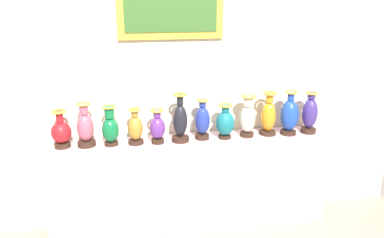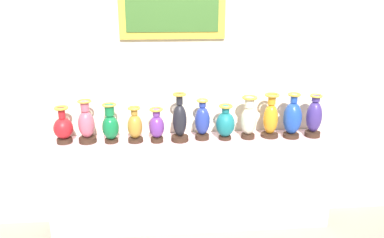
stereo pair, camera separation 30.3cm
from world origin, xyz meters
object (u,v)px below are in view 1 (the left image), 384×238
vase_violet (157,127)px  vase_ochre (135,128)px  vase_cobalt (202,121)px  vase_teal (225,123)px  vase_onyx (180,122)px  vase_emerald (110,128)px  vase_indigo (310,114)px  vase_crimson (61,132)px  vase_rose (85,128)px  vase_amber (269,116)px  vase_sapphire (289,115)px  vase_ivory (248,117)px

vase_violet → vase_ochre: bearing=174.2°
vase_ochre → vase_violet: size_ratio=1.03×
vase_cobalt → vase_teal: 0.21m
vase_violet → vase_onyx: vase_onyx is taller
vase_emerald → vase_indigo: bearing=-0.2°
vase_teal → vase_crimson: bearing=178.6°
vase_cobalt → vase_teal: (0.20, -0.02, -0.02)m
vase_rose → vase_violet: size_ratio=1.24×
vase_violet → vase_cobalt: (0.41, 0.03, 0.02)m
vase_emerald → vase_amber: vase_amber is taller
vase_onyx → vase_sapphire: (1.02, -0.00, 0.00)m
vase_rose → vase_teal: bearing=-1.4°
vase_violet → vase_teal: (0.61, 0.01, 0.00)m
vase_rose → vase_cobalt: vase_rose is taller
vase_crimson → vase_sapphire: size_ratio=0.80×
vase_crimson → vase_indigo: size_ratio=0.84×
vase_onyx → vase_amber: size_ratio=1.08×
vase_violet → vase_ivory: bearing=1.5°
vase_cobalt → vase_sapphire: 0.81m
vase_rose → vase_indigo: (2.03, -0.02, 0.02)m
vase_teal → vase_sapphire: size_ratio=0.78×
vase_onyx → vase_indigo: vase_onyx is taller
vase_ivory → vase_amber: bearing=5.0°
vase_teal → vase_indigo: 0.81m
vase_cobalt → vase_sapphire: bearing=-1.8°
vase_sapphire → vase_indigo: bearing=2.7°
vase_onyx → vase_cobalt: vase_onyx is taller
vase_violet → vase_sapphire: (1.22, 0.01, 0.04)m
vase_violet → vase_cobalt: 0.41m
vase_emerald → vase_indigo: vase_indigo is taller
vase_ochre → vase_sapphire: bearing=-0.5°
vase_teal → vase_ivory: bearing=2.8°
vase_violet → vase_teal: bearing=1.1°
vase_emerald → vase_onyx: bearing=-1.4°
vase_ochre → vase_violet: bearing=-5.8°
vase_crimson → vase_sapphire: bearing=-1.1°
vase_ochre → vase_amber: bearing=1.0°
vase_onyx → vase_crimson: bearing=177.9°
vase_emerald → vase_teal: bearing=-0.7°
vase_ochre → vase_crimson: bearing=177.5°
vase_emerald → vase_teal: vase_emerald is taller
vase_rose → vase_teal: (1.22, -0.03, -0.01)m
vase_rose → vase_onyx: (0.81, -0.03, 0.02)m
vase_ochre → vase_cobalt: size_ratio=0.86×
vase_emerald → vase_ochre: size_ratio=1.10×
vase_ivory → vase_sapphire: vase_sapphire is taller
vase_emerald → vase_amber: bearing=0.7°
vase_amber → vase_emerald: bearing=-179.3°
vase_crimson → vase_emerald: 0.41m
vase_amber → vase_indigo: bearing=-3.3°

